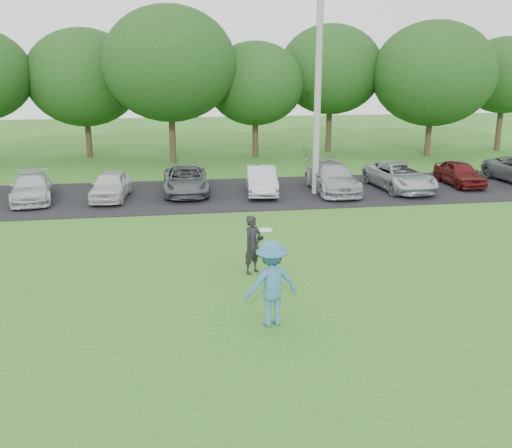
{
  "coord_description": "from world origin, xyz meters",
  "views": [
    {
      "loc": [
        -2.32,
        -11.34,
        5.57
      ],
      "look_at": [
        0.0,
        3.5,
        1.3
      ],
      "focal_mm": 40.0,
      "sensor_mm": 36.0,
      "label": 1
    }
  ],
  "objects": [
    {
      "name": "frisbee_player",
      "position": [
        -0.21,
        -0.01,
        0.96
      ],
      "size": [
        1.36,
        0.97,
        2.28
      ],
      "color": "teal",
      "rests_on": "ground"
    },
    {
      "name": "parked_cars",
      "position": [
        0.96,
        12.96,
        0.62
      ],
      "size": [
        31.12,
        5.26,
        1.26
      ],
      "color": "#A8ABAF",
      "rests_on": "parking_lot"
    },
    {
      "name": "parking_lot",
      "position": [
        0.0,
        13.0,
        0.01
      ],
      "size": [
        32.0,
        6.5,
        0.03
      ],
      "primitive_type": "cube",
      "color": "black",
      "rests_on": "ground"
    },
    {
      "name": "camera_bystander",
      "position": [
        -0.14,
        3.19,
        0.81
      ],
      "size": [
        0.7,
        0.68,
        1.62
      ],
      "color": "black",
      "rests_on": "ground"
    },
    {
      "name": "tree_row",
      "position": [
        1.51,
        22.76,
        4.91
      ],
      "size": [
        42.39,
        9.85,
        8.64
      ],
      "color": "#38281C",
      "rests_on": "ground"
    },
    {
      "name": "utility_pole",
      "position": [
        4.03,
        12.47,
        4.6
      ],
      "size": [
        0.28,
        0.28,
        9.2
      ],
      "primitive_type": "cylinder",
      "color": "gray",
      "rests_on": "ground"
    },
    {
      "name": "ground",
      "position": [
        0.0,
        0.0,
        0.0
      ],
      "size": [
        100.0,
        100.0,
        0.0
      ],
      "primitive_type": "plane",
      "color": "#326F1F",
      "rests_on": "ground"
    }
  ]
}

